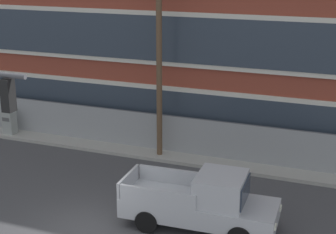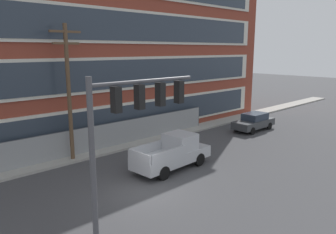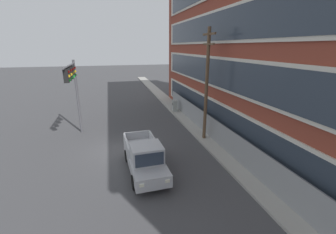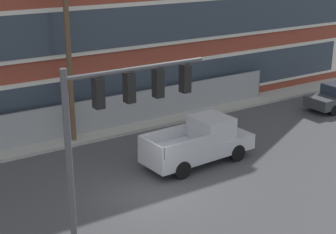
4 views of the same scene
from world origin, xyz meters
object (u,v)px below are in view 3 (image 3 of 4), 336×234
(utility_pole_near_corner, at_px, (207,82))
(electrical_cabinet, at_px, (175,106))
(traffic_signal_mast, at_px, (73,82))
(pickup_truck_silver, at_px, (145,158))

(utility_pole_near_corner, bearing_deg, electrical_cabinet, -179.41)
(traffic_signal_mast, relative_size, pickup_truck_silver, 1.16)
(electrical_cabinet, bearing_deg, pickup_truck_silver, -23.92)
(traffic_signal_mast, relative_size, utility_pole_near_corner, 0.73)
(pickup_truck_silver, xyz_separation_m, utility_pole_near_corner, (-3.85, 5.52, 3.81))
(utility_pole_near_corner, relative_size, electrical_cabinet, 6.20)
(pickup_truck_silver, bearing_deg, traffic_signal_mast, -145.84)
(utility_pole_near_corner, height_order, electrical_cabinet, utility_pole_near_corner)
(traffic_signal_mast, distance_m, pickup_truck_silver, 8.83)
(traffic_signal_mast, height_order, utility_pole_near_corner, utility_pole_near_corner)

